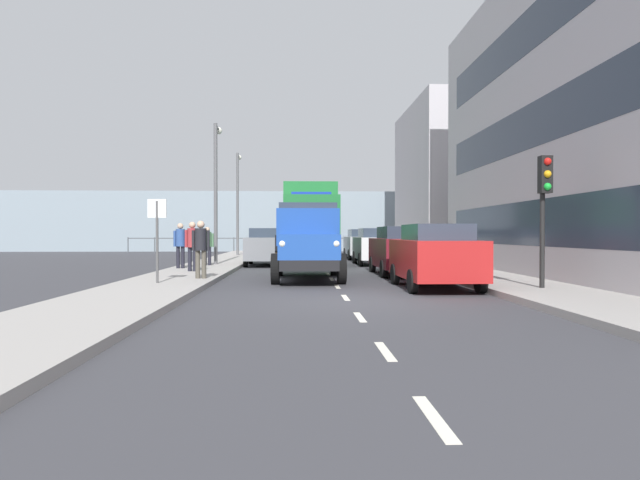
{
  "coord_description": "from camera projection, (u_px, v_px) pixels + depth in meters",
  "views": [
    {
      "loc": [
        1.09,
        11.7,
        1.47
      ],
      "look_at": [
        0.34,
        -6.41,
        1.26
      ],
      "focal_mm": 30.04,
      "sensor_mm": 36.0,
      "label": 1
    }
  ],
  "objects": [
    {
      "name": "traffic_light_near",
      "position": [
        544.0,
        192.0,
        12.94
      ],
      "size": [
        0.28,
        0.41,
        3.2
      ],
      "color": "black",
      "rests_on": "sidewalk_left"
    },
    {
      "name": "sidewalk_left",
      "position": [
        440.0,
        267.0,
        22.23
      ],
      "size": [
        2.57,
        39.55,
        0.15
      ],
      "primitive_type": "cube",
      "color": "#9E9993",
      "rests_on": "ground_plane"
    },
    {
      "name": "truck_vintage_blue",
      "position": [
        308.0,
        243.0,
        16.87
      ],
      "size": [
        2.17,
        5.64,
        2.43
      ],
      "color": "black",
      "rests_on": "ground_plane"
    },
    {
      "name": "car_grey_oppositeside_0",
      "position": [
        266.0,
        246.0,
        24.75
      ],
      "size": [
        1.8,
        4.14,
        1.72
      ],
      "color": "slate",
      "rests_on": "ground_plane"
    },
    {
      "name": "pedestrian_in_dark_coat",
      "position": [
        201.0,
        244.0,
        15.79
      ],
      "size": [
        0.53,
        0.34,
        1.7
      ],
      "color": "#4C473D",
      "rests_on": "sidewalk_right"
    },
    {
      "name": "pedestrian_near_railing",
      "position": [
        180.0,
        242.0,
        20.45
      ],
      "size": [
        0.53,
        0.34,
        1.73
      ],
      "color": "black",
      "rests_on": "sidewalk_right"
    },
    {
      "name": "car_silver_kerbside_3",
      "position": [
        361.0,
        244.0,
        30.8
      ],
      "size": [
        1.81,
        4.29,
        1.72
      ],
      "color": "#B7BABF",
      "rests_on": "ground_plane"
    },
    {
      "name": "lamp_post_far",
      "position": [
        238.0,
        194.0,
        33.27
      ],
      "size": [
        0.32,
        1.14,
        6.33
      ],
      "color": "#59595B",
      "rests_on": "sidewalk_right"
    },
    {
      "name": "sea_horizon",
      "position": [
        311.0,
        221.0,
        44.76
      ],
      "size": [
        80.0,
        0.8,
        5.0
      ],
      "primitive_type": "cube",
      "color": "#84939E",
      "rests_on": "ground_plane"
    },
    {
      "name": "ground_plane",
      "position": [
        324.0,
        269.0,
        22.03
      ],
      "size": [
        80.0,
        80.0,
        0.0
      ],
      "primitive_type": "plane",
      "color": "#38383D"
    },
    {
      "name": "pedestrian_strolling",
      "position": [
        192.0,
        242.0,
        18.81
      ],
      "size": [
        0.53,
        0.34,
        1.74
      ],
      "color": "black",
      "rests_on": "sidewalk_right"
    },
    {
      "name": "road_centreline_markings",
      "position": [
        325.0,
        269.0,
        21.94
      ],
      "size": [
        0.12,
        35.95,
        0.01
      ],
      "color": "silver",
      "rests_on": "ground_plane"
    },
    {
      "name": "pedestrian_by_lamp",
      "position": [
        207.0,
        243.0,
        22.4
      ],
      "size": [
        0.53,
        0.34,
        1.6
      ],
      "color": "black",
      "rests_on": "sidewalk_right"
    },
    {
      "name": "building_far_block",
      "position": [
        473.0,
        182.0,
        34.62
      ],
      "size": [
        8.37,
        10.31,
        9.67
      ],
      "color": "#B7B2B7",
      "rests_on": "ground_plane"
    },
    {
      "name": "car_red_kerbside_near",
      "position": [
        435.0,
        255.0,
        14.31
      ],
      "size": [
        1.88,
        3.84,
        1.72
      ],
      "color": "#B21E1E",
      "rests_on": "ground_plane"
    },
    {
      "name": "car_white_kerbside_2",
      "position": [
        376.0,
        246.0,
        25.16
      ],
      "size": [
        1.89,
        3.86,
        1.72
      ],
      "color": "white",
      "rests_on": "ground_plane"
    },
    {
      "name": "seawall_railing",
      "position": [
        312.0,
        241.0,
        41.18
      ],
      "size": [
        28.08,
        0.08,
        1.2
      ],
      "color": "#4C5156",
      "rests_on": "ground_plane"
    },
    {
      "name": "sidewalk_right",
      "position": [
        207.0,
        268.0,
        21.83
      ],
      "size": [
        2.57,
        39.55,
        0.15
      ],
      "primitive_type": "cube",
      "color": "#9E9993",
      "rests_on": "ground_plane"
    },
    {
      "name": "car_maroon_kerbside_1",
      "position": [
        401.0,
        250.0,
        19.08
      ],
      "size": [
        1.82,
        4.24,
        1.72
      ],
      "color": "maroon",
      "rests_on": "ground_plane"
    },
    {
      "name": "lorry_cargo_green",
      "position": [
        310.0,
        221.0,
        26.31
      ],
      "size": [
        2.58,
        8.2,
        3.87
      ],
      "color": "#1E7033",
      "rests_on": "ground_plane"
    },
    {
      "name": "lamp_post_promenade",
      "position": [
        216.0,
        180.0,
        23.33
      ],
      "size": [
        0.32,
        1.14,
        6.11
      ],
      "color": "#59595B",
      "rests_on": "sidewalk_right"
    },
    {
      "name": "street_sign",
      "position": [
        157.0,
        226.0,
        14.33
      ],
      "size": [
        0.5,
        0.07,
        2.25
      ],
      "color": "#4C4C4C",
      "rests_on": "sidewalk_right"
    }
  ]
}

